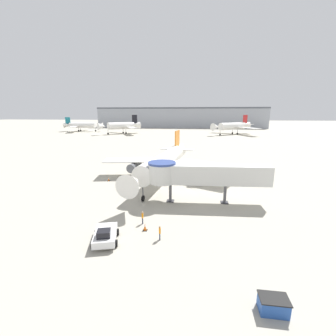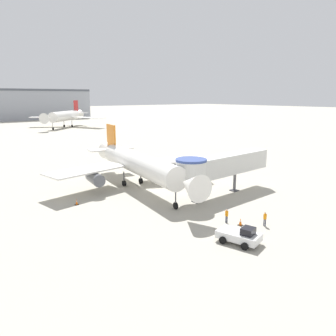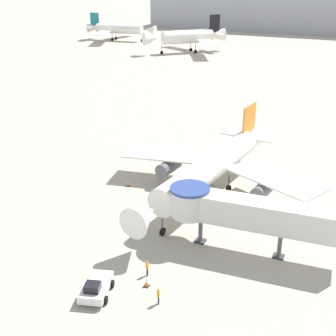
{
  "view_description": "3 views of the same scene",
  "coord_description": "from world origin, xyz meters",
  "px_view_note": "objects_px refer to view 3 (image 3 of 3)",
  "views": [
    {
      "loc": [
        6.12,
        -40.33,
        13.06
      ],
      "look_at": [
        1.18,
        -3.21,
        3.9
      ],
      "focal_mm": 24.0,
      "sensor_mm": 36.0,
      "label": 1
    },
    {
      "loc": [
        -26.81,
        -39.64,
        14.06
      ],
      "look_at": [
        -0.68,
        -5.89,
        4.65
      ],
      "focal_mm": 35.0,
      "sensor_mm": 36.0,
      "label": 2
    },
    {
      "loc": [
        16.27,
        -48.38,
        26.49
      ],
      "look_at": [
        -5.03,
        -0.5,
        3.98
      ],
      "focal_mm": 50.0,
      "sensor_mm": 36.0,
      "label": 3
    }
  ],
  "objects_px": {
    "main_airplane": "(212,167)",
    "pushback_tug_white": "(96,287)",
    "ground_crew_wing_walker": "(158,295)",
    "background_jet_black_tail": "(189,37)",
    "background_jet_teal_tail": "(118,29)",
    "traffic_cone_port_wing": "(128,184)",
    "jet_bridge": "(243,211)",
    "traffic_cone_near_nose": "(146,283)",
    "ground_crew_marshaller": "(147,267)"
  },
  "relations": [
    {
      "from": "traffic_cone_near_nose",
      "to": "background_jet_black_tail",
      "type": "bearing_deg",
      "value": 109.96
    },
    {
      "from": "traffic_cone_near_nose",
      "to": "background_jet_teal_tail",
      "type": "distance_m",
      "value": 155.69
    },
    {
      "from": "main_airplane",
      "to": "traffic_cone_near_nose",
      "type": "bearing_deg",
      "value": -79.96
    },
    {
      "from": "pushback_tug_white",
      "to": "background_jet_black_tail",
      "type": "bearing_deg",
      "value": 91.98
    },
    {
      "from": "main_airplane",
      "to": "pushback_tug_white",
      "type": "relative_size",
      "value": 6.78
    },
    {
      "from": "background_jet_black_tail",
      "to": "background_jet_teal_tail",
      "type": "height_order",
      "value": "background_jet_black_tail"
    },
    {
      "from": "jet_bridge",
      "to": "ground_crew_wing_walker",
      "type": "distance_m",
      "value": 12.26
    },
    {
      "from": "ground_crew_marshaller",
      "to": "ground_crew_wing_walker",
      "type": "height_order",
      "value": "ground_crew_marshaller"
    },
    {
      "from": "background_jet_black_tail",
      "to": "ground_crew_wing_walker",
      "type": "bearing_deg",
      "value": -24.36
    },
    {
      "from": "main_airplane",
      "to": "ground_crew_marshaller",
      "type": "distance_m",
      "value": 18.63
    },
    {
      "from": "main_airplane",
      "to": "traffic_cone_port_wing",
      "type": "height_order",
      "value": "main_airplane"
    },
    {
      "from": "ground_crew_wing_walker",
      "to": "background_jet_teal_tail",
      "type": "distance_m",
      "value": 158.19
    },
    {
      "from": "traffic_cone_near_nose",
      "to": "ground_crew_marshaller",
      "type": "distance_m",
      "value": 1.7
    },
    {
      "from": "ground_crew_wing_walker",
      "to": "ground_crew_marshaller",
      "type": "bearing_deg",
      "value": -154.32
    },
    {
      "from": "ground_crew_marshaller",
      "to": "ground_crew_wing_walker",
      "type": "bearing_deg",
      "value": -145.3
    },
    {
      "from": "traffic_cone_port_wing",
      "to": "ground_crew_wing_walker",
      "type": "bearing_deg",
      "value": -55.33
    },
    {
      "from": "pushback_tug_white",
      "to": "ground_crew_wing_walker",
      "type": "distance_m",
      "value": 5.65
    },
    {
      "from": "ground_crew_wing_walker",
      "to": "pushback_tug_white",
      "type": "bearing_deg",
      "value": -92.3
    },
    {
      "from": "ground_crew_wing_walker",
      "to": "background_jet_teal_tail",
      "type": "xyz_separation_m",
      "value": [
        -81.05,
        135.8,
        3.57
      ]
    },
    {
      "from": "traffic_cone_near_nose",
      "to": "background_jet_teal_tail",
      "type": "xyz_separation_m",
      "value": [
        -79.03,
        134.07,
        4.11
      ]
    },
    {
      "from": "main_airplane",
      "to": "background_jet_teal_tail",
      "type": "distance_m",
      "value": 138.44
    },
    {
      "from": "background_jet_black_tail",
      "to": "traffic_cone_port_wing",
      "type": "bearing_deg",
      "value": -27.51
    },
    {
      "from": "traffic_cone_port_wing",
      "to": "background_jet_black_tail",
      "type": "height_order",
      "value": "background_jet_black_tail"
    },
    {
      "from": "ground_crew_wing_walker",
      "to": "background_jet_black_tail",
      "type": "height_order",
      "value": "background_jet_black_tail"
    },
    {
      "from": "pushback_tug_white",
      "to": "ground_crew_wing_walker",
      "type": "bearing_deg",
      "value": -4.52
    },
    {
      "from": "main_airplane",
      "to": "background_jet_teal_tail",
      "type": "height_order",
      "value": "background_jet_teal_tail"
    },
    {
      "from": "ground_crew_marshaller",
      "to": "traffic_cone_near_nose",
      "type": "bearing_deg",
      "value": -161.54
    },
    {
      "from": "main_airplane",
      "to": "jet_bridge",
      "type": "xyz_separation_m",
      "value": [
        6.82,
        -10.59,
        0.58
      ]
    },
    {
      "from": "pushback_tug_white",
      "to": "background_jet_black_tail",
      "type": "xyz_separation_m",
      "value": [
        -39.69,
        121.83,
        4.46
      ]
    },
    {
      "from": "traffic_cone_near_nose",
      "to": "ground_crew_marshaller",
      "type": "bearing_deg",
      "value": 113.29
    },
    {
      "from": "pushback_tug_white",
      "to": "ground_crew_wing_walker",
      "type": "relative_size",
      "value": 2.82
    },
    {
      "from": "traffic_cone_port_wing",
      "to": "pushback_tug_white",
      "type": "bearing_deg",
      "value": -68.83
    },
    {
      "from": "traffic_cone_near_nose",
      "to": "main_airplane",
      "type": "bearing_deg",
      "value": 92.17
    },
    {
      "from": "traffic_cone_near_nose",
      "to": "ground_crew_wing_walker",
      "type": "bearing_deg",
      "value": -40.66
    },
    {
      "from": "jet_bridge",
      "to": "pushback_tug_white",
      "type": "bearing_deg",
      "value": -131.76
    },
    {
      "from": "pushback_tug_white",
      "to": "traffic_cone_port_wing",
      "type": "distance_m",
      "value": 22.28
    },
    {
      "from": "ground_crew_wing_walker",
      "to": "background_jet_teal_tail",
      "type": "relative_size",
      "value": 0.05
    },
    {
      "from": "traffic_cone_port_wing",
      "to": "ground_crew_wing_walker",
      "type": "height_order",
      "value": "ground_crew_wing_walker"
    },
    {
      "from": "main_airplane",
      "to": "traffic_cone_port_wing",
      "type": "xyz_separation_m",
      "value": [
        -10.82,
        -1.98,
        -3.48
      ]
    },
    {
      "from": "ground_crew_wing_walker",
      "to": "background_jet_black_tail",
      "type": "xyz_separation_m",
      "value": [
        -45.23,
        120.7,
        4.31
      ]
    },
    {
      "from": "ground_crew_marshaller",
      "to": "traffic_cone_port_wing",
      "type": "bearing_deg",
      "value": 28.81
    },
    {
      "from": "background_jet_teal_tail",
      "to": "traffic_cone_port_wing",
      "type": "bearing_deg",
      "value": -154.17
    },
    {
      "from": "ground_crew_marshaller",
      "to": "ground_crew_wing_walker",
      "type": "distance_m",
      "value": 4.17
    },
    {
      "from": "ground_crew_wing_walker",
      "to": "background_jet_teal_tail",
      "type": "height_order",
      "value": "background_jet_teal_tail"
    },
    {
      "from": "traffic_cone_near_nose",
      "to": "background_jet_teal_tail",
      "type": "height_order",
      "value": "background_jet_teal_tail"
    },
    {
      "from": "traffic_cone_port_wing",
      "to": "background_jet_teal_tail",
      "type": "height_order",
      "value": "background_jet_teal_tail"
    },
    {
      "from": "jet_bridge",
      "to": "ground_crew_wing_walker",
      "type": "xyz_separation_m",
      "value": [
        -4.06,
        -11.03,
        -3.49
      ]
    },
    {
      "from": "jet_bridge",
      "to": "background_jet_black_tail",
      "type": "distance_m",
      "value": 120.24
    },
    {
      "from": "jet_bridge",
      "to": "pushback_tug_white",
      "type": "xyz_separation_m",
      "value": [
        -9.59,
        -12.16,
        -3.64
      ]
    },
    {
      "from": "pushback_tug_white",
      "to": "background_jet_teal_tail",
      "type": "distance_m",
      "value": 156.42
    }
  ]
}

